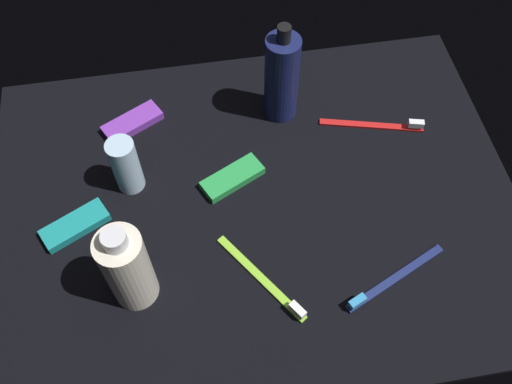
# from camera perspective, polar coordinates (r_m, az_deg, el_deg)

# --- Properties ---
(ground_plane) EXTENTS (0.84, 0.64, 0.01)m
(ground_plane) POSITION_cam_1_polar(r_m,az_deg,el_deg) (0.91, -0.00, -1.21)
(ground_plane) COLOR black
(lotion_bottle) EXTENTS (0.06, 0.06, 0.19)m
(lotion_bottle) POSITION_cam_1_polar(r_m,az_deg,el_deg) (0.95, 2.61, 11.49)
(lotion_bottle) COLOR #171E4E
(lotion_bottle) RESTS_ON ground_plane
(bodywash_bottle) EXTENTS (0.06, 0.06, 0.17)m
(bodywash_bottle) POSITION_cam_1_polar(r_m,az_deg,el_deg) (0.79, -12.87, -7.50)
(bodywash_bottle) COLOR silver
(bodywash_bottle) RESTS_ON ground_plane
(deodorant_stick) EXTENTS (0.04, 0.04, 0.11)m
(deodorant_stick) POSITION_cam_1_polar(r_m,az_deg,el_deg) (0.90, -13.03, 2.64)
(deodorant_stick) COLOR silver
(deodorant_stick) RESTS_ON ground_plane
(toothbrush_red) EXTENTS (0.18, 0.06, 0.02)m
(toothbrush_red) POSITION_cam_1_polar(r_m,az_deg,el_deg) (1.01, 12.23, 6.68)
(toothbrush_red) COLOR red
(toothbrush_red) RESTS_ON ground_plane
(toothbrush_navy) EXTENTS (0.17, 0.08, 0.02)m
(toothbrush_navy) POSITION_cam_1_polar(r_m,az_deg,el_deg) (0.86, 13.41, -8.73)
(toothbrush_navy) COLOR navy
(toothbrush_navy) RESTS_ON ground_plane
(toothbrush_lime) EXTENTS (0.11, 0.16, 0.02)m
(toothbrush_lime) POSITION_cam_1_polar(r_m,az_deg,el_deg) (0.84, 1.01, -9.06)
(toothbrush_lime) COLOR #8CD133
(toothbrush_lime) RESTS_ON ground_plane
(snack_bar_teal) EXTENTS (0.11, 0.08, 0.01)m
(snack_bar_teal) POSITION_cam_1_polar(r_m,az_deg,el_deg) (0.92, -17.80, -3.19)
(snack_bar_teal) COLOR teal
(snack_bar_teal) RESTS_ON ground_plane
(snack_bar_purple) EXTENTS (0.11, 0.08, 0.01)m
(snack_bar_purple) POSITION_cam_1_polar(r_m,az_deg,el_deg) (1.01, -12.38, 6.86)
(snack_bar_purple) COLOR purple
(snack_bar_purple) RESTS_ON ground_plane
(snack_bar_green) EXTENTS (0.11, 0.08, 0.01)m
(snack_bar_green) POSITION_cam_1_polar(r_m,az_deg,el_deg) (0.92, -2.40, 1.44)
(snack_bar_green) COLOR green
(snack_bar_green) RESTS_ON ground_plane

